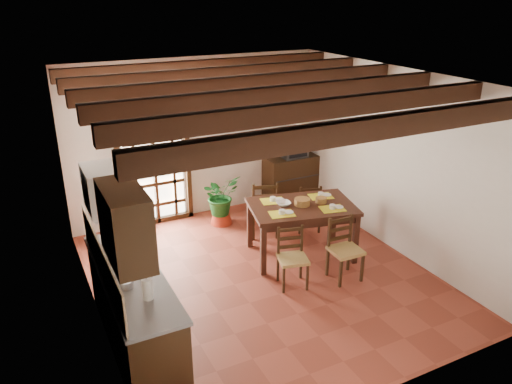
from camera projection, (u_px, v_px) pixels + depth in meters
ground_plane at (262, 277)px, 7.13m from camera, size 5.00×5.00×0.00m
room_shell at (263, 156)px, 6.44m from camera, size 4.52×5.02×2.81m
ceiling_beams at (263, 88)px, 6.11m from camera, size 4.50×4.34×0.20m
french_door at (154, 159)px, 8.38m from camera, size 1.26×0.11×2.32m
kitchen_counter at (134, 308)px, 5.64m from camera, size 0.64×2.25×1.38m
upper_cabinet at (125, 225)px, 4.49m from camera, size 0.35×0.80×0.70m
range_hood at (103, 190)px, 5.58m from camera, size 0.38×0.60×0.54m
counter_items at (128, 267)px, 5.53m from camera, size 0.50×1.43×0.25m
dining_table at (302, 211)px, 7.47m from camera, size 1.72×1.31×0.84m
chair_near_left at (292, 268)px, 6.85m from camera, size 0.47×0.46×0.84m
chair_near_right at (344, 260)px, 7.01m from camera, size 0.43×0.41×0.90m
chair_far_left at (264, 218)px, 8.25m from camera, size 0.57×0.55×0.98m
chair_far_right at (308, 215)px, 8.44m from camera, size 0.49×0.48×0.84m
table_setting at (302, 198)px, 7.38m from camera, size 1.12×0.75×0.10m
table_bowl at (283, 204)px, 7.41m from camera, size 0.24×0.24×0.05m
sideboard at (292, 179)px, 9.54m from camera, size 1.06×0.49×0.90m
crt_tv at (293, 147)px, 9.30m from camera, size 0.47×0.44×0.40m
fuse_box at (273, 110)px, 9.14m from camera, size 0.25×0.03×0.32m
plant_pot at (221, 217)px, 8.73m from camera, size 0.38×0.38×0.23m
potted_plant at (220, 193)px, 8.55m from camera, size 1.99×1.83×1.82m
wall_shelf at (329, 130)px, 8.77m from camera, size 0.20×0.42×0.20m
shelf_vase at (329, 123)px, 8.72m from camera, size 0.15×0.15×0.15m
shelf_flowers at (330, 111)px, 8.64m from camera, size 0.14×0.14×0.36m
framed_picture at (335, 99)px, 8.60m from camera, size 0.03×0.32×0.32m
pendant_lamp at (301, 122)px, 7.04m from camera, size 0.36×0.36×0.84m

